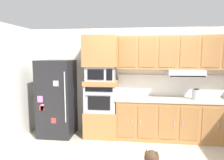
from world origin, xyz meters
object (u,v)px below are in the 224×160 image
object	(u,v)px
built_in_oven	(101,98)
refrigerator	(57,98)
electric_kettle	(196,94)
microwave	(101,73)

from	to	relation	value
built_in_oven	refrigerator	bearing A→B (deg)	-176.26
refrigerator	electric_kettle	xyz separation A→B (m)	(3.11, 0.02, 0.15)
microwave	electric_kettle	size ratio (longest dim) A/B	2.68
built_in_oven	electric_kettle	xyz separation A→B (m)	(2.08, -0.05, 0.13)
built_in_oven	microwave	xyz separation A→B (m)	(0.00, -0.00, 0.56)
built_in_oven	electric_kettle	distance (m)	2.08
refrigerator	electric_kettle	bearing A→B (deg)	0.38
refrigerator	microwave	bearing A→B (deg)	3.74
refrigerator	microwave	distance (m)	1.19
microwave	electric_kettle	world-z (taller)	microwave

